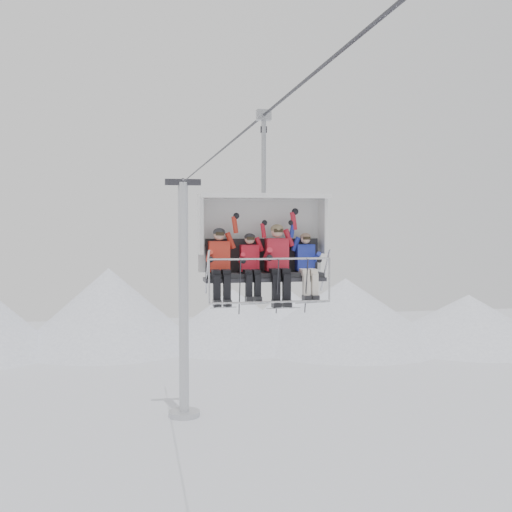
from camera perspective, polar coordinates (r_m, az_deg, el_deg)
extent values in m
cone|color=white|center=(58.68, -12.94, -4.46)|extent=(16.00, 16.00, 7.00)
cone|color=white|center=(58.43, -2.07, -5.40)|extent=(14.00, 14.00, 5.00)
cone|color=white|center=(58.78, 7.94, -4.89)|extent=(18.00, 18.00, 6.00)
cone|color=white|center=(61.50, 18.34, -5.37)|extent=(16.00, 16.00, 4.50)
cone|color=white|center=(62.53, 2.97, -5.08)|extent=(12.00, 12.00, 4.50)
cylinder|color=#B2B4BA|center=(36.51, -6.45, -3.93)|extent=(0.56, 0.56, 13.30)
cylinder|color=#B2B4BA|center=(37.85, -6.39, -13.75)|extent=(1.80, 1.80, 0.30)
cube|color=#2E2E33|center=(36.31, -6.52, 6.54)|extent=(2.00, 0.35, 0.35)
cylinder|color=#2E2E33|center=(14.57, 0.00, 11.87)|extent=(0.06, 50.00, 0.06)
cube|color=black|center=(13.49, 0.77, -1.69)|extent=(2.44, 0.55, 0.10)
cube|color=black|center=(13.72, 0.55, 0.08)|extent=(2.44, 0.10, 0.71)
cube|color=#2E2E33|center=(13.50, 0.76, -2.07)|extent=(2.55, 0.60, 0.08)
cube|color=silver|center=(13.92, 0.37, 1.94)|extent=(2.71, 0.10, 1.62)
cube|color=silver|center=(13.53, 0.70, 5.34)|extent=(2.71, 0.90, 0.10)
cylinder|color=#BDBDC2|center=(12.93, 1.25, -0.26)|extent=(2.48, 0.04, 0.04)
cylinder|color=#BDBDC2|center=(12.94, 1.31, -4.12)|extent=(2.48, 0.04, 0.04)
cylinder|color=#96999E|center=(13.61, 0.69, 8.90)|extent=(0.10, 0.10, 1.69)
cube|color=#96999E|center=(13.73, 0.69, 12.42)|extent=(0.30, 0.18, 0.22)
cube|color=red|center=(13.35, -3.31, -0.03)|extent=(0.43, 0.29, 0.64)
sphere|color=tan|center=(13.29, -3.29, 1.90)|extent=(0.24, 0.24, 0.24)
cube|color=black|center=(12.94, -3.50, -2.82)|extent=(0.14, 0.15, 0.51)
cube|color=black|center=(12.97, -2.60, -2.80)|extent=(0.14, 0.15, 0.51)
cube|color=#B8BBC2|center=(12.89, -3.44, -4.61)|extent=(0.10, 1.69, 0.26)
cube|color=#B8BBC2|center=(12.92, -2.53, -4.60)|extent=(0.10, 1.69, 0.26)
cube|color=red|center=(13.45, -0.59, -0.18)|extent=(0.38, 0.25, 0.56)
sphere|color=tan|center=(13.39, -0.56, 1.50)|extent=(0.21, 0.21, 0.21)
cube|color=black|center=(13.04, -0.64, -2.63)|extent=(0.13, 0.15, 0.45)
cube|color=black|center=(13.07, 0.14, -2.62)|extent=(0.13, 0.15, 0.45)
cube|color=#B8BBC2|center=(12.98, -0.56, -4.28)|extent=(0.09, 1.69, 0.26)
cube|color=#B8BBC2|center=(13.02, 0.22, -4.26)|extent=(0.09, 1.69, 0.26)
cube|color=red|center=(13.56, 1.85, 0.14)|extent=(0.47, 0.31, 0.69)
sphere|color=tan|center=(13.50, 1.89, 2.19)|extent=(0.25, 0.25, 0.25)
cube|color=black|center=(13.16, 1.80, -2.81)|extent=(0.16, 0.15, 0.55)
cube|color=black|center=(13.20, 2.74, -2.79)|extent=(0.16, 0.15, 0.55)
cube|color=#B8BBC2|center=(13.11, 1.89, -4.66)|extent=(0.11, 1.69, 0.26)
cube|color=#B8BBC2|center=(13.16, 2.83, -4.64)|extent=(0.11, 1.69, 0.26)
cube|color=#202E9E|center=(13.71, 4.37, -0.13)|extent=(0.38, 0.25, 0.56)
sphere|color=tan|center=(13.65, 4.42, 1.53)|extent=(0.21, 0.21, 0.21)
cube|color=silver|center=(13.30, 4.48, -2.53)|extent=(0.13, 0.15, 0.45)
cube|color=silver|center=(13.35, 5.23, -2.51)|extent=(0.13, 0.15, 0.45)
cube|color=#B8BBC2|center=(13.25, 4.59, -4.15)|extent=(0.09, 1.69, 0.26)
cube|color=#B8BBC2|center=(13.30, 5.34, -4.12)|extent=(0.09, 1.69, 0.26)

